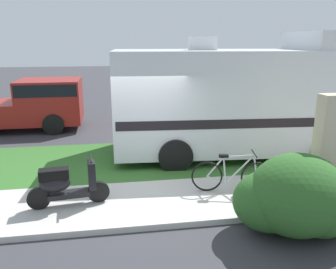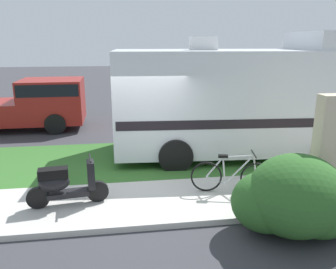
{
  "view_description": "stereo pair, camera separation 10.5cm",
  "coord_description": "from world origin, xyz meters",
  "px_view_note": "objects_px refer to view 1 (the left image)",
  "views": [
    {
      "loc": [
        -0.51,
        -7.67,
        3.32
      ],
      "look_at": [
        0.76,
        0.3,
        1.1
      ],
      "focal_mm": 36.6,
      "sensor_mm": 36.0,
      "label": 1
    },
    {
      "loc": [
        -0.41,
        -7.69,
        3.32
      ],
      "look_at": [
        0.76,
        0.3,
        1.1
      ],
      "focal_mm": 36.6,
      "sensor_mm": 36.0,
      "label": 2
    }
  ],
  "objects_px": {
    "pickup_truck_far": "(220,89)",
    "motorhome_rv": "(240,99)",
    "bicycle": "(232,175)",
    "scooter": "(65,184)",
    "pickup_truck_near": "(28,104)"
  },
  "relations": [
    {
      "from": "pickup_truck_far",
      "to": "motorhome_rv",
      "type": "bearing_deg",
      "value": -103.53
    },
    {
      "from": "bicycle",
      "to": "pickup_truck_far",
      "type": "relative_size",
      "value": 0.3
    },
    {
      "from": "scooter",
      "to": "bicycle",
      "type": "bearing_deg",
      "value": 1.97
    },
    {
      "from": "motorhome_rv",
      "to": "pickup_truck_far",
      "type": "height_order",
      "value": "motorhome_rv"
    },
    {
      "from": "bicycle",
      "to": "pickup_truck_far",
      "type": "distance_m",
      "value": 10.85
    },
    {
      "from": "pickup_truck_near",
      "to": "pickup_truck_far",
      "type": "bearing_deg",
      "value": 21.76
    },
    {
      "from": "scooter",
      "to": "pickup_truck_near",
      "type": "height_order",
      "value": "pickup_truck_near"
    },
    {
      "from": "scooter",
      "to": "pickup_truck_far",
      "type": "relative_size",
      "value": 0.27
    },
    {
      "from": "pickup_truck_near",
      "to": "pickup_truck_far",
      "type": "xyz_separation_m",
      "value": [
        8.71,
        3.48,
        -0.08
      ]
    },
    {
      "from": "motorhome_rv",
      "to": "pickup_truck_near",
      "type": "relative_size",
      "value": 1.41
    },
    {
      "from": "motorhome_rv",
      "to": "scooter",
      "type": "bearing_deg",
      "value": -148.38
    },
    {
      "from": "bicycle",
      "to": "motorhome_rv",
      "type": "bearing_deg",
      "value": 67.09
    },
    {
      "from": "scooter",
      "to": "bicycle",
      "type": "height_order",
      "value": "scooter"
    },
    {
      "from": "motorhome_rv",
      "to": "pickup_truck_near",
      "type": "bearing_deg",
      "value": 148.49
    },
    {
      "from": "bicycle",
      "to": "pickup_truck_near",
      "type": "xyz_separation_m",
      "value": [
        -5.71,
        6.94,
        0.5
      ]
    }
  ]
}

